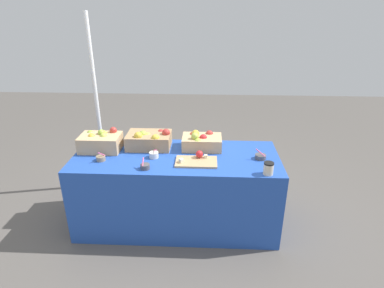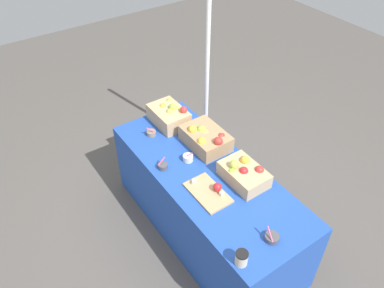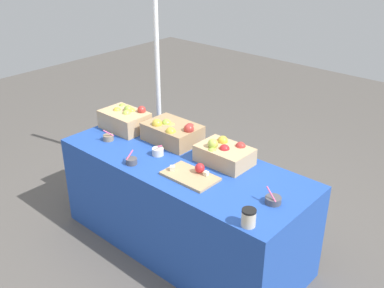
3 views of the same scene
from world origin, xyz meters
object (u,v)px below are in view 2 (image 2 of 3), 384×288
(sample_bowl_near, at_px, (188,158))
(sample_bowl_extra, at_px, (272,238))
(sample_bowl_mid, at_px, (151,133))
(sample_bowl_far, at_px, (163,166))
(apple_crate_left, at_px, (169,115))
(cutting_board_front, at_px, (209,192))
(tent_pole, at_px, (207,73))
(apple_crate_middle, at_px, (206,138))
(coffee_cup, at_px, (242,258))
(apple_crate_right, at_px, (244,173))

(sample_bowl_near, relative_size, sample_bowl_extra, 0.91)
(sample_bowl_mid, xyz_separation_m, sample_bowl_far, (0.42, -0.14, -0.00))
(apple_crate_left, relative_size, cutting_board_front, 1.04)
(apple_crate_left, height_order, sample_bowl_extra, apple_crate_left)
(cutting_board_front, height_order, tent_pole, tent_pole)
(apple_crate_middle, distance_m, coffee_cup, 1.18)
(apple_crate_middle, distance_m, sample_bowl_mid, 0.50)
(sample_bowl_extra, bearing_deg, apple_crate_left, 175.16)
(apple_crate_right, xyz_separation_m, coffee_cup, (0.56, -0.49, -0.02))
(sample_bowl_near, xyz_separation_m, sample_bowl_far, (-0.04, -0.22, -0.00))
(apple_crate_left, height_order, coffee_cup, apple_crate_left)
(apple_crate_left, relative_size, sample_bowl_mid, 3.79)
(sample_bowl_far, bearing_deg, sample_bowl_near, 79.43)
(apple_crate_left, bearing_deg, sample_bowl_far, -36.85)
(apple_crate_right, relative_size, cutting_board_front, 1.03)
(sample_bowl_near, height_order, tent_pole, tent_pole)
(sample_bowl_extra, bearing_deg, sample_bowl_near, -178.62)
(sample_bowl_extra, bearing_deg, sample_bowl_mid, -175.78)
(apple_crate_left, xyz_separation_m, sample_bowl_mid, (0.07, -0.23, -0.06))
(cutting_board_front, distance_m, sample_bowl_extra, 0.58)
(cutting_board_front, bearing_deg, sample_bowl_extra, 9.44)
(apple_crate_right, bearing_deg, sample_bowl_mid, -160.64)
(apple_crate_left, height_order, apple_crate_right, apple_crate_left)
(apple_crate_middle, height_order, coffee_cup, apple_crate_middle)
(apple_crate_left, bearing_deg, sample_bowl_mid, -73.59)
(apple_crate_right, relative_size, tent_pole, 0.19)
(sample_bowl_far, distance_m, sample_bowl_extra, 1.04)
(apple_crate_left, height_order, sample_bowl_far, apple_crate_left)
(sample_bowl_extra, relative_size, coffee_cup, 0.99)
(apple_crate_left, distance_m, coffee_cup, 1.58)
(sample_bowl_mid, bearing_deg, apple_crate_right, 19.36)
(cutting_board_front, xyz_separation_m, sample_bowl_far, (-0.43, -0.15, 0.01))
(sample_bowl_near, xyz_separation_m, sample_bowl_extra, (0.97, 0.02, -0.01))
(apple_crate_right, height_order, tent_pole, tent_pole)
(apple_crate_middle, xyz_separation_m, tent_pole, (-0.66, 0.49, 0.17))
(apple_crate_right, height_order, sample_bowl_extra, apple_crate_right)
(sample_bowl_near, height_order, sample_bowl_extra, sample_bowl_extra)
(apple_crate_middle, xyz_separation_m, sample_bowl_near, (0.08, -0.24, -0.05))
(sample_bowl_mid, bearing_deg, sample_bowl_extra, 4.22)
(sample_bowl_extra, relative_size, tent_pole, 0.05)
(apple_crate_left, relative_size, sample_bowl_near, 3.99)
(apple_crate_right, relative_size, coffee_cup, 3.55)
(sample_bowl_mid, height_order, coffee_cup, coffee_cup)
(apple_crate_middle, distance_m, sample_bowl_far, 0.46)
(sample_bowl_extra, bearing_deg, coffee_cup, -85.97)
(coffee_cup, bearing_deg, sample_bowl_mid, 172.95)
(apple_crate_right, distance_m, tent_pole, 1.27)
(apple_crate_right, relative_size, sample_bowl_near, 3.95)
(coffee_cup, bearing_deg, apple_crate_right, 138.65)
(cutting_board_front, bearing_deg, apple_crate_right, 83.40)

